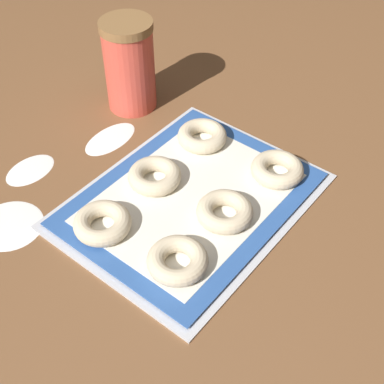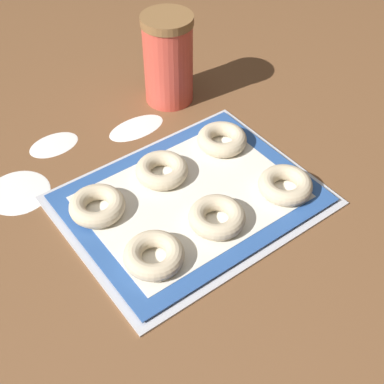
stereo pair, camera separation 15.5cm
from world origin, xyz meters
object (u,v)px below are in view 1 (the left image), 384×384
at_px(bagel_front_right, 277,169).
at_px(flour_canister, 129,65).
at_px(bagel_back_center, 155,176).
at_px(bagel_back_right, 202,136).
at_px(baking_tray, 192,201).
at_px(bagel_back_left, 102,223).
at_px(bagel_front_center, 225,212).
at_px(bagel_front_left, 178,261).

bearing_deg(bagel_front_right, flour_canister, 88.59).
distance_m(bagel_back_center, bagel_back_right, 0.13).
distance_m(bagel_back_right, flour_canister, 0.20).
relative_size(bagel_front_right, bagel_back_center, 1.00).
height_order(baking_tray, bagel_front_right, bagel_front_right).
xyz_separation_m(baking_tray, bagel_back_left, (-0.14, 0.07, 0.02)).
relative_size(bagel_front_center, bagel_back_left, 1.00).
height_order(bagel_front_left, bagel_back_center, same).
xyz_separation_m(bagel_front_left, bagel_front_center, (0.12, 0.00, 0.00)).
bearing_deg(bagel_back_right, bagel_back_center, -178.80).
bearing_deg(bagel_back_center, bagel_back_right, 1.20).
bearing_deg(bagel_front_left, baking_tray, 30.19).
bearing_deg(bagel_back_left, bagel_front_right, -27.97).
relative_size(bagel_front_right, bagel_back_right, 1.00).
bearing_deg(bagel_back_center, bagel_back_left, -176.78).
xyz_separation_m(bagel_front_center, bagel_back_left, (-0.14, 0.13, 0.00)).
relative_size(bagel_front_left, bagel_front_right, 1.00).
relative_size(bagel_front_left, bagel_back_right, 1.00).
bearing_deg(bagel_back_left, bagel_back_right, 2.20).
height_order(bagel_front_left, bagel_front_center, same).
bearing_deg(bagel_front_left, bagel_back_left, 96.96).
xyz_separation_m(baking_tray, bagel_front_right, (0.13, -0.08, 0.02)).
bearing_deg(bagel_front_left, bagel_front_right, -1.79).
distance_m(baking_tray, bagel_front_center, 0.07).
xyz_separation_m(bagel_front_center, flour_canister, (0.14, 0.33, 0.07)).
xyz_separation_m(baking_tray, bagel_back_right, (0.12, 0.08, 0.02)).
bearing_deg(baking_tray, bagel_front_right, -30.73).
bearing_deg(bagel_front_left, bagel_back_center, 51.90).
bearing_deg(flour_canister, bagel_back_left, -144.41).
bearing_deg(bagel_front_right, bagel_back_center, 133.22).
relative_size(baking_tray, flour_canister, 2.28).
distance_m(bagel_front_center, bagel_back_right, 0.19).
bearing_deg(flour_canister, baking_tray, -118.01).
relative_size(baking_tray, bagel_front_center, 4.55).
relative_size(bagel_front_center, bagel_back_right, 1.00).
xyz_separation_m(bagel_front_left, bagel_front_right, (0.25, -0.01, 0.00)).
bearing_deg(bagel_back_left, bagel_front_center, -44.10).
bearing_deg(bagel_front_center, flour_canister, 66.71).
bearing_deg(bagel_back_left, baking_tray, -25.19).
xyz_separation_m(bagel_back_center, bagel_back_right, (0.13, 0.00, 0.00)).
relative_size(bagel_front_center, flour_canister, 0.50).
distance_m(bagel_front_left, bagel_back_right, 0.29).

